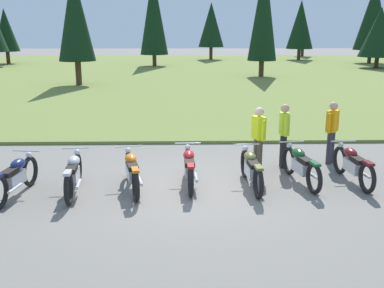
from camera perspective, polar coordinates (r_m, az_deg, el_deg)
name	(u,v)px	position (r m, az deg, el deg)	size (l,w,h in m)	color
ground_plane	(193,189)	(10.31, 0.08, -5.69)	(140.00, 140.00, 0.00)	slate
grass_moorland	(185,73)	(35.91, -0.95, 8.91)	(80.00, 44.00, 0.10)	olive
forest_treeline	(222,21)	(43.18, 3.83, 15.18)	(39.16, 29.68, 8.41)	#47331E
motorcycle_navy	(15,177)	(10.45, -21.38, -3.91)	(0.62, 2.10, 0.88)	black
motorcycle_silver	(73,174)	(10.29, -14.72, -3.64)	(0.62, 2.10, 0.88)	black
motorcycle_orange	(132,171)	(10.22, -7.58, -3.41)	(0.73, 2.07, 0.88)	black
motorcycle_red	(189,167)	(10.40, -0.36, -2.96)	(0.62, 2.10, 0.88)	black
motorcycle_olive	(251,169)	(10.38, 7.48, -3.12)	(0.62, 2.10, 0.88)	black
motorcycle_british_green	(301,165)	(10.86, 13.56, -2.62)	(0.67, 2.09, 0.88)	black
motorcycle_maroon	(353,165)	(11.25, 19.62, -2.46)	(0.62, 2.10, 0.88)	black
rider_in_hivis_vest	(284,132)	(11.88, 11.52, 1.52)	(0.24, 0.55, 1.67)	black
rider_with_back_turned	(258,136)	(11.30, 8.38, 0.99)	(0.32, 0.53, 1.67)	#4C4233
rider_near_row_end	(332,129)	(12.54, 17.23, 1.84)	(0.40, 0.45, 1.67)	#2D2D38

